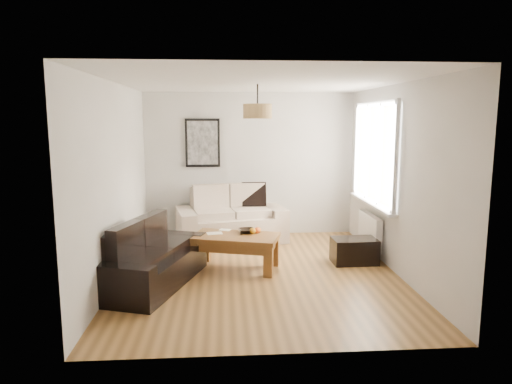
{
  "coord_description": "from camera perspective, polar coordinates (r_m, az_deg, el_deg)",
  "views": [
    {
      "loc": [
        -0.47,
        -6.14,
        2.12
      ],
      "look_at": [
        0.0,
        0.6,
        1.05
      ],
      "focal_mm": 32.31,
      "sensor_mm": 36.0,
      "label": 1
    }
  ],
  "objects": [
    {
      "name": "loveseat_cream",
      "position": [
        8.1,
        -3.1,
        -2.87
      ],
      "size": [
        2.0,
        1.35,
        0.91
      ],
      "primitive_type": null,
      "rotation": [
        0.0,
        0.0,
        0.2
      ],
      "color": "#C5B29E",
      "rests_on": "floor"
    },
    {
      "name": "wall_front",
      "position": [
        4.01,
        2.86,
        -2.83
      ],
      "size": [
        3.8,
        0.04,
        2.6
      ],
      "primitive_type": null,
      "color": "silver",
      "rests_on": "floor"
    },
    {
      "name": "papers",
      "position": [
        6.69,
        -5.15,
        -5.11
      ],
      "size": [
        0.24,
        0.19,
        0.01
      ],
      "primitive_type": "cube",
      "rotation": [
        0.0,
        0.0,
        0.17
      ],
      "color": "white",
      "rests_on": "coffee_table"
    },
    {
      "name": "coffee_table",
      "position": [
        6.64,
        -2.55,
        -7.41
      ],
      "size": [
        1.34,
        0.96,
        0.49
      ],
      "primitive_type": null,
      "rotation": [
        0.0,
        0.0,
        -0.28
      ],
      "color": "brown",
      "rests_on": "floor"
    },
    {
      "name": "window_bay",
      "position": [
        7.34,
        14.57,
        4.65
      ],
      "size": [
        0.14,
        1.9,
        1.6
      ],
      "primitive_type": null,
      "color": "white",
      "rests_on": "wall_right"
    },
    {
      "name": "wall_left",
      "position": [
        6.36,
        -16.94,
        1.19
      ],
      "size": [
        0.04,
        4.5,
        2.6
      ],
      "primitive_type": null,
      "color": "silver",
      "rests_on": "floor"
    },
    {
      "name": "wall_right",
      "position": [
        6.64,
        16.98,
        1.5
      ],
      "size": [
        0.04,
        4.5,
        2.6
      ],
      "primitive_type": null,
      "color": "silver",
      "rests_on": "floor"
    },
    {
      "name": "orange_b",
      "position": [
        6.69,
        0.26,
        -4.74
      ],
      "size": [
        0.09,
        0.09,
        0.09
      ],
      "primitive_type": "sphere",
      "rotation": [
        0.0,
        0.0,
        -0.07
      ],
      "color": "orange",
      "rests_on": "fruit_bowl"
    },
    {
      "name": "floor",
      "position": [
        6.52,
        0.38,
        -9.99
      ],
      "size": [
        4.5,
        4.5,
        0.0
      ],
      "primitive_type": "plane",
      "color": "brown",
      "rests_on": "ground"
    },
    {
      "name": "pendant_shade",
      "position": [
        6.46,
        0.19,
        9.97
      ],
      "size": [
        0.4,
        0.4,
        0.2
      ],
      "primitive_type": "cylinder",
      "color": "tan",
      "rests_on": "ceiling"
    },
    {
      "name": "cushion_left",
      "position": [
        8.26,
        -4.71,
        -0.45
      ],
      "size": [
        0.42,
        0.17,
        0.41
      ],
      "primitive_type": "cube",
      "rotation": [
        0.0,
        0.0,
        -0.1
      ],
      "color": "black",
      "rests_on": "loveseat_cream"
    },
    {
      "name": "orange_a",
      "position": [
        6.67,
        0.1,
        -4.78
      ],
      "size": [
        0.1,
        0.1,
        0.09
      ],
      "primitive_type": "sphere",
      "rotation": [
        0.0,
        0.0,
        -0.16
      ],
      "color": "#D64B12",
      "rests_on": "fruit_bowl"
    },
    {
      "name": "cushion_right",
      "position": [
        8.27,
        -0.27,
        -0.31
      ],
      "size": [
        0.44,
        0.14,
        0.43
      ],
      "primitive_type": "cube",
      "rotation": [
        0.0,
        0.0,
        0.02
      ],
      "color": "black",
      "rests_on": "loveseat_cream"
    },
    {
      "name": "wall_back",
      "position": [
        8.45,
        -0.79,
        3.42
      ],
      "size": [
        3.8,
        0.04,
        2.6
      ],
      "primitive_type": null,
      "color": "silver",
      "rests_on": "floor"
    },
    {
      "name": "ottoman",
      "position": [
        7.05,
        12.07,
        -7.12
      ],
      "size": [
        0.66,
        0.43,
        0.37
      ],
      "primitive_type": "cube",
      "rotation": [
        0.0,
        0.0,
        0.02
      ],
      "color": "black",
      "rests_on": "floor"
    },
    {
      "name": "poster",
      "position": [
        8.38,
        -6.62,
        6.06
      ],
      "size": [
        0.62,
        0.04,
        0.87
      ],
      "primitive_type": null,
      "color": "black",
      "rests_on": "wall_back"
    },
    {
      "name": "fruit_bowl",
      "position": [
        6.71,
        -1.18,
        -4.81
      ],
      "size": [
        0.26,
        0.26,
        0.06
      ],
      "primitive_type": "imported",
      "rotation": [
        0.0,
        0.0,
        0.15
      ],
      "color": "black",
      "rests_on": "coffee_table"
    },
    {
      "name": "radiator",
      "position": [
        7.52,
        13.91,
        -4.66
      ],
      "size": [
        0.1,
        0.9,
        0.52
      ],
      "primitive_type": "cube",
      "color": "white",
      "rests_on": "wall_right"
    },
    {
      "name": "sofa_leather",
      "position": [
        6.14,
        -12.92,
        -7.65
      ],
      "size": [
        1.38,
        1.97,
        0.77
      ],
      "primitive_type": null,
      "rotation": [
        0.0,
        0.0,
        1.25
      ],
      "color": "black",
      "rests_on": "floor"
    },
    {
      "name": "orange_c",
      "position": [
        6.64,
        -0.42,
        -4.85
      ],
      "size": [
        0.11,
        0.11,
        0.09
      ],
      "primitive_type": "sphere",
      "rotation": [
        0.0,
        0.0,
        0.18
      ],
      "color": "orange",
      "rests_on": "fruit_bowl"
    },
    {
      "name": "ceiling",
      "position": [
        6.18,
        0.4,
        13.44
      ],
      "size": [
        3.8,
        4.5,
        0.0
      ],
      "primitive_type": null,
      "color": "white",
      "rests_on": "floor"
    }
  ]
}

